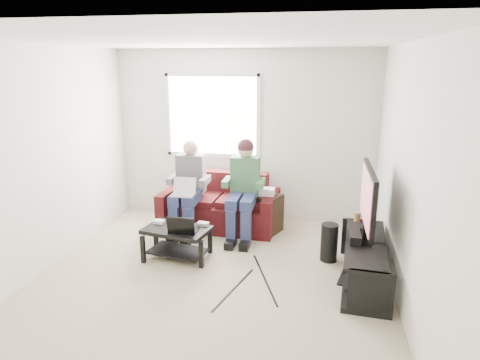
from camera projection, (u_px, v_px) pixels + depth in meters
name	position (u px, v px, depth m)	size (l,w,h in m)	color
floor	(209.00, 282.00, 4.82)	(4.50, 4.50, 0.00)	tan
ceiling	(204.00, 40.00, 4.13)	(4.50, 4.50, 0.00)	white
wall_back	(244.00, 136.00, 6.60)	(4.50, 4.50, 0.00)	silver
wall_front	(102.00, 269.00, 2.34)	(4.50, 4.50, 0.00)	silver
wall_left	(36.00, 163.00, 4.83)	(4.50, 4.50, 0.00)	silver
wall_right	(408.00, 180.00, 4.12)	(4.50, 4.50, 0.00)	silver
window	(212.00, 116.00, 6.60)	(1.48, 0.04, 1.28)	white
sofa	(220.00, 207.00, 6.40)	(1.72, 0.88, 0.79)	#431110
person_left	(188.00, 184.00, 6.10)	(0.40, 0.71, 1.32)	navy
person_right	(244.00, 182.00, 5.96)	(0.40, 0.71, 1.37)	navy
laptop_silver	(183.00, 191.00, 5.87)	(0.32, 0.22, 0.24)	silver
coffee_table	(177.00, 236.00, 5.36)	(0.88, 0.63, 0.40)	black
laptop_black	(184.00, 222.00, 5.20)	(0.34, 0.24, 0.24)	black
controller_a	(159.00, 222.00, 5.48)	(0.14, 0.09, 0.04)	silver
controller_b	(174.00, 221.00, 5.51)	(0.14, 0.09, 0.04)	black
controller_c	(203.00, 224.00, 5.41)	(0.14, 0.09, 0.04)	gray
tv_stand	(364.00, 264.00, 4.78)	(0.55, 1.48, 0.48)	black
tv	(368.00, 200.00, 4.68)	(0.12, 1.10, 0.81)	black
soundbar	(354.00, 234.00, 4.81)	(0.12, 0.50, 0.10)	black
drink_cup	(357.00, 217.00, 5.30)	(0.08, 0.08, 0.12)	#A16E45
console_white	(368.00, 275.00, 4.38)	(0.30, 0.22, 0.06)	silver
console_grey	(362.00, 246.00, 5.04)	(0.34, 0.26, 0.08)	gray
console_black	(365.00, 260.00, 4.71)	(0.38, 0.30, 0.07)	black
subwoofer	(329.00, 242.00, 5.30)	(0.21, 0.21, 0.48)	black
keyboard_floor	(346.00, 277.00, 4.91)	(0.14, 0.42, 0.02)	black
end_table	(267.00, 212.00, 6.20)	(0.37, 0.37, 0.65)	black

